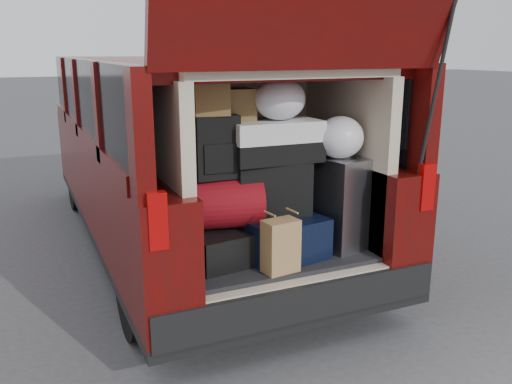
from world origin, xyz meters
The scene contains 15 objects.
ground centered at (0.00, 0.00, 0.00)m, with size 80.00×80.00×0.00m, color #3C3C3F.
minivan centered at (0.00, 1.86, 0.91)m, with size 1.90×5.35×2.77m.
load_floor centered at (0.00, 0.28, 0.28)m, with size 1.24×1.05×0.55m, color black.
black_hardshell centered at (-0.38, 0.18, 0.65)m, with size 0.38×0.52×0.21m, color black.
navy_hardshell centered at (0.02, 0.13, 0.68)m, with size 0.50×0.61×0.27m, color black.
silver_roller centered at (0.46, 0.08, 0.86)m, with size 0.26×0.41×0.62m, color silver.
kraft_bag centered at (-0.08, -0.17, 0.71)m, with size 0.21×0.13×0.33m, color #AA864D.
red_duffel centered at (-0.33, 0.17, 0.92)m, with size 0.50×0.33×0.33m, color maroon.
black_soft_case centered at (0.01, 0.16, 0.99)m, with size 0.48×0.29×0.34m, color black.
backpack centered at (-0.36, 0.17, 1.28)m, with size 0.27×0.17×0.39m, color black.
twotone_duffel centered at (0.04, 0.16, 1.29)m, with size 0.59×0.30×0.26m, color white.
grocery_sack_lower centered at (-0.38, 0.17, 1.57)m, with size 0.21×0.17×0.19m, color brown.
grocery_sack_upper centered at (-0.18, 0.26, 1.52)m, with size 0.20×0.16×0.20m, color brown.
plastic_bag_center centered at (0.07, 0.16, 1.56)m, with size 0.33×0.31×0.27m, color white.
plastic_bag_right centered at (0.45, 0.04, 1.31)m, with size 0.32×0.30×0.27m, color white.
Camera 1 is at (-1.47, -2.91, 1.85)m, focal length 38.00 mm.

